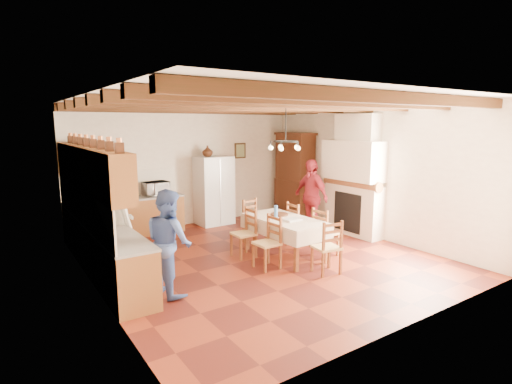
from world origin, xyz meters
TOP-DOWN VIEW (x-y plane):
  - floor at (0.00, 0.00)m, footprint 6.00×6.50m
  - ceiling at (0.00, 0.00)m, footprint 6.00×6.50m
  - wall_back at (0.00, 3.26)m, footprint 6.00×0.02m
  - wall_front at (0.00, -3.26)m, footprint 6.00×0.02m
  - wall_left at (-3.01, 0.00)m, footprint 0.02×6.50m
  - wall_right at (3.01, 0.00)m, footprint 0.02×6.50m
  - ceiling_beams at (0.00, 0.00)m, footprint 6.00×6.30m
  - lower_cabinets_left at (-2.70, 1.05)m, footprint 0.60×4.30m
  - lower_cabinets_back at (-1.55, 2.95)m, footprint 2.30×0.60m
  - countertop_left at (-2.70, 1.05)m, footprint 0.62×4.30m
  - countertop_back at (-1.55, 2.95)m, footprint 2.34×0.62m
  - backsplash_left at (-2.98, 1.05)m, footprint 0.03×4.30m
  - backsplash_back at (-1.55, 3.23)m, footprint 2.30×0.03m
  - upper_cabinets at (-2.83, 1.05)m, footprint 0.35×4.20m
  - fireplace at (2.72, 0.20)m, footprint 0.56×1.60m
  - wall_picture at (1.55, 3.23)m, footprint 0.34×0.03m
  - refrigerator at (0.55, 2.94)m, footprint 0.89×0.74m
  - hutch at (2.75, 2.33)m, footprint 0.64×1.33m
  - dining_table at (0.45, -0.17)m, footprint 0.93×1.76m
  - chandelier at (0.45, -0.17)m, footprint 0.47×0.47m
  - chair_left_near at (-0.22, -0.52)m, footprint 0.41×0.43m
  - chair_left_far at (-0.23, 0.25)m, footprint 0.41×0.43m
  - chair_right_near at (1.15, -0.59)m, footprint 0.43×0.45m
  - chair_right_far at (1.11, 0.17)m, footprint 0.41×0.43m
  - chair_end_near at (0.50, -1.29)m, footprint 0.48×0.46m
  - chair_end_far at (0.48, 0.89)m, footprint 0.47×0.46m
  - person_man at (-2.43, 0.67)m, footprint 0.45×0.66m
  - person_woman_blue at (-2.07, -0.56)m, footprint 0.69×0.85m
  - person_woman_red at (2.02, 0.84)m, footprint 0.45×1.05m
  - microwave at (-0.98, 2.95)m, footprint 0.61×0.44m
  - fridge_vase at (0.40, 2.94)m, footprint 0.29×0.29m

SIDE VIEW (x-z plane):
  - floor at x=0.00m, z-range -0.02..0.00m
  - lower_cabinets_left at x=-2.70m, z-range 0.00..0.86m
  - lower_cabinets_back at x=-1.55m, z-range 0.00..0.86m
  - chair_left_near at x=-0.22m, z-range 0.00..0.96m
  - chair_left_far at x=-0.23m, z-range 0.00..0.96m
  - chair_right_near at x=1.15m, z-range 0.00..0.96m
  - chair_right_far at x=1.11m, z-range 0.00..0.96m
  - chair_end_near at x=0.50m, z-range 0.00..0.96m
  - chair_end_far at x=0.48m, z-range 0.00..0.96m
  - dining_table at x=0.45m, z-range 0.30..1.06m
  - person_woman_blue at x=-2.07m, z-range 0.00..1.62m
  - person_man at x=-2.43m, z-range 0.00..1.74m
  - refrigerator at x=0.55m, z-range 0.00..1.76m
  - countertop_left at x=-2.70m, z-range 0.86..0.90m
  - countertop_back at x=-1.55m, z-range 0.86..0.90m
  - person_woman_red at x=2.02m, z-range 0.00..1.77m
  - microwave at x=-0.98m, z-range 0.90..1.22m
  - hutch at x=2.75m, z-range 0.00..2.34m
  - backsplash_left at x=-2.98m, z-range 0.90..1.50m
  - backsplash_back at x=-1.55m, z-range 0.90..1.50m
  - fireplace at x=2.72m, z-range 0.00..2.80m
  - wall_back at x=0.00m, z-range 0.00..3.00m
  - wall_front at x=0.00m, z-range 0.00..3.00m
  - wall_left at x=-3.01m, z-range 0.00..3.00m
  - wall_right at x=3.01m, z-range 0.00..3.00m
  - upper_cabinets at x=-2.83m, z-range 1.50..2.20m
  - wall_picture at x=1.55m, z-range 1.64..2.06m
  - fridge_vase at x=0.40m, z-range 1.76..2.04m
  - chandelier at x=0.45m, z-range 2.23..2.27m
  - ceiling_beams at x=0.00m, z-range 2.83..2.99m
  - ceiling at x=0.00m, z-range 3.00..3.02m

